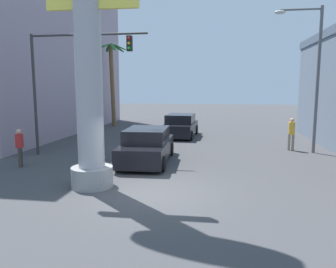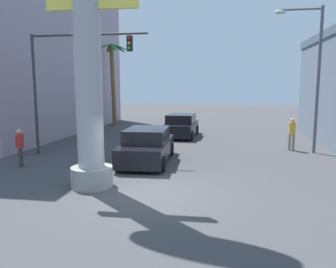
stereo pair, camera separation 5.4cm
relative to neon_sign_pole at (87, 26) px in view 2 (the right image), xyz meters
The scene contains 10 objects.
ground_plane 11.28m from the neon_sign_pole, 77.49° to the left, with size 94.90×94.90×0.00m, color #424244.
building_left 16.30m from the neon_sign_pole, 126.14° to the left, with size 7.20×19.44×13.50m.
neon_sign_pole is the anchor object (origin of this frame).
street_lamp 11.58m from the neon_sign_pole, 40.05° to the left, with size 2.36×0.28×7.39m.
traffic_light_mast 5.82m from the neon_sign_pole, 122.30° to the left, with size 5.88×0.32×5.97m.
car_lead 6.19m from the neon_sign_pole, 75.25° to the left, with size 2.22×4.76×1.56m.
car_far 12.94m from the neon_sign_pole, 82.25° to the left, with size 2.21×4.45×1.56m.
palm_tree_far_left 17.93m from the neon_sign_pole, 106.14° to the left, with size 2.84×2.62×7.16m.
pedestrian_curb_left 6.45m from the neon_sign_pole, 151.77° to the left, with size 0.43×0.43×1.64m.
pedestrian_mid_right 12.17m from the neon_sign_pole, 44.24° to the left, with size 0.41×0.41×1.76m.
Camera 2 is at (2.18, -10.07, 3.40)m, focal length 35.00 mm.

